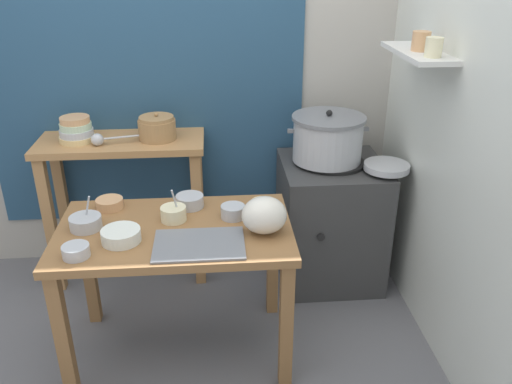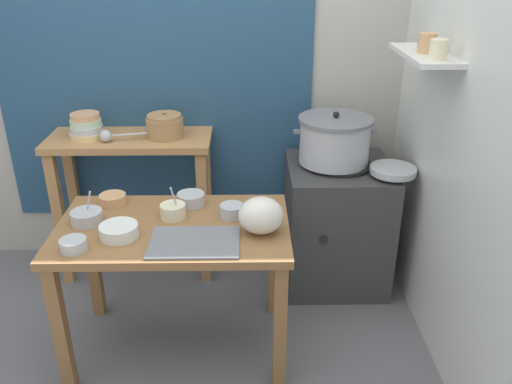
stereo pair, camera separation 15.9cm
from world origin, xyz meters
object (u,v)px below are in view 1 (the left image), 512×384
object	(u,v)px
plastic_bag	(264,215)
prep_bowl_2	(233,211)
bowl_stack_enamel	(76,130)
prep_bowl_0	(173,213)
prep_bowl_4	(86,222)
clay_pot	(157,128)
prep_table	(176,248)
back_shelf_table	(124,175)
steamer_pot	(328,138)
stove_block	(330,221)
wide_pan	(387,167)
prep_bowl_5	(262,205)
prep_bowl_6	(190,201)
prep_bowl_3	(110,203)
prep_bowl_1	(121,235)
prep_bowl_7	(76,251)
serving_tray	(199,244)
ladle	(99,139)

from	to	relation	value
plastic_bag	prep_bowl_2	world-z (taller)	plastic_bag
bowl_stack_enamel	prep_bowl_0	xyz separation A→B (m)	(0.58, -0.68, -0.21)
prep_bowl_4	clay_pot	bearing A→B (deg)	68.73
prep_table	plastic_bag	xyz separation A→B (m)	(0.42, -0.07, 0.20)
back_shelf_table	plastic_bag	bearing A→B (deg)	-47.61
back_shelf_table	steamer_pot	distance (m)	1.22
stove_block	wide_pan	size ratio (longest dim) A/B	3.06
plastic_bag	prep_bowl_5	size ratio (longest dim) A/B	1.98
prep_bowl_6	stove_block	bearing A→B (deg)	26.37
back_shelf_table	prep_bowl_3	distance (m)	0.53
back_shelf_table	prep_bowl_3	xyz separation A→B (m)	(0.01, -0.52, 0.07)
steamer_pot	prep_bowl_4	world-z (taller)	steamer_pot
prep_bowl_2	prep_bowl_6	xyz separation A→B (m)	(-0.21, 0.14, -0.00)
prep_bowl_0	prep_bowl_4	distance (m)	0.41
prep_bowl_3	prep_bowl_1	bearing A→B (deg)	-72.58
prep_bowl_5	prep_table	bearing A→B (deg)	-161.39
prep_bowl_7	prep_bowl_0	bearing A→B (deg)	37.00
back_shelf_table	prep_bowl_5	distance (m)	0.99
clay_pot	prep_bowl_1	bearing A→B (deg)	-96.71
prep_bowl_6	prep_bowl_7	bearing A→B (deg)	-136.88
prep_bowl_7	back_shelf_table	bearing A→B (deg)	86.66
steamer_pot	serving_tray	world-z (taller)	steamer_pot
wide_pan	prep_bowl_1	distance (m)	1.50
prep_table	wide_pan	xyz separation A→B (m)	(1.16, 0.47, 0.19)
prep_bowl_0	prep_bowl_5	size ratio (longest dim) A/B	1.69
back_shelf_table	bowl_stack_enamel	xyz separation A→B (m)	(-0.24, -0.00, 0.29)
ladle	prep_bowl_7	xyz separation A→B (m)	(0.04, -0.89, -0.19)
steamer_pot	prep_bowl_4	bearing A→B (deg)	-153.94
back_shelf_table	serving_tray	world-z (taller)	back_shelf_table
back_shelf_table	serving_tray	bearing A→B (deg)	-63.55
plastic_bag	prep_bowl_6	size ratio (longest dim) A/B	1.49
back_shelf_table	prep_bowl_2	xyz separation A→B (m)	(0.62, -0.67, 0.07)
clay_pot	prep_bowl_1	size ratio (longest dim) A/B	1.23
wide_pan	prep_bowl_3	world-z (taller)	wide_pan
plastic_bag	prep_bowl_2	bearing A→B (deg)	131.32
bowl_stack_enamel	prep_bowl_2	distance (m)	1.11
stove_block	ladle	world-z (taller)	ladle
clay_pot	prep_bowl_6	xyz separation A→B (m)	(0.19, -0.54, -0.21)
prep_table	back_shelf_table	distance (m)	0.83
bowl_stack_enamel	prep_bowl_7	world-z (taller)	bowl_stack_enamel
bowl_stack_enamel	prep_bowl_0	size ratio (longest dim) A/B	1.13
clay_pot	back_shelf_table	bearing A→B (deg)	-180.00
prep_bowl_2	prep_bowl_7	size ratio (longest dim) A/B	1.01
wide_pan	prep_bowl_5	distance (m)	0.80
steamer_pot	prep_bowl_2	bearing A→B (deg)	-135.48
prep_bowl_2	plastic_bag	bearing A→B (deg)	-48.68
steamer_pot	ladle	bearing A→B (deg)	178.84
stove_block	prep_table	bearing A→B (deg)	-144.97
wide_pan	prep_bowl_5	xyz separation A→B (m)	(-0.73, -0.33, -0.05)
serving_tray	prep_bowl_4	size ratio (longest dim) A/B	2.43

